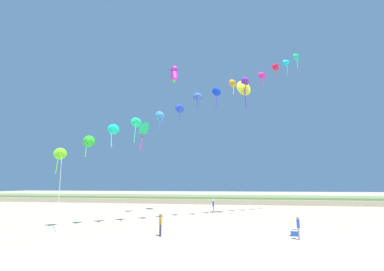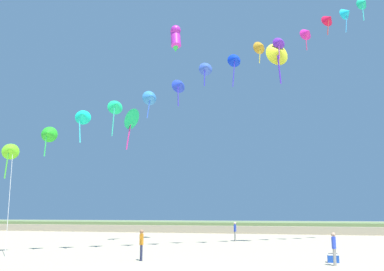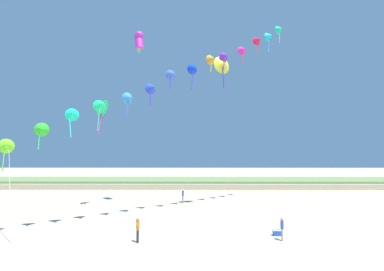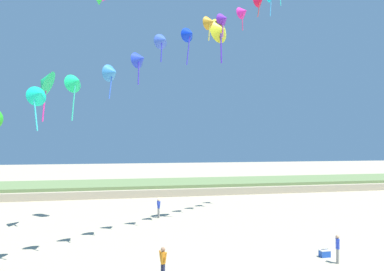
{
  "view_description": "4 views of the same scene",
  "coord_description": "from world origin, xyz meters",
  "px_view_note": "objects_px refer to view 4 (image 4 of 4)",
  "views": [
    {
      "loc": [
        2.9,
        -15.4,
        3.78
      ],
      "look_at": [
        -2.28,
        13.93,
        9.42
      ],
      "focal_mm": 24.0,
      "sensor_mm": 36.0,
      "label": 1
    },
    {
      "loc": [
        5.62,
        -17.16,
        2.48
      ],
      "look_at": [
        -2.35,
        12.22,
        8.32
      ],
      "focal_mm": 38.0,
      "sensor_mm": 36.0,
      "label": 2
    },
    {
      "loc": [
        0.94,
        -16.57,
        5.85
      ],
      "look_at": [
        0.73,
        9.36,
        7.53
      ],
      "focal_mm": 28.0,
      "sensor_mm": 36.0,
      "label": 3
    },
    {
      "loc": [
        -6.14,
        -15.54,
        6.57
      ],
      "look_at": [
        0.96,
        13.5,
        7.17
      ],
      "focal_mm": 38.0,
      "sensor_mm": 36.0,
      "label": 4
    }
  ],
  "objects_px": {
    "person_near_right": "(338,247)",
    "large_kite_mid_trail": "(221,30)",
    "person_mid_center": "(159,207)",
    "person_near_left": "(163,261)",
    "large_kite_high_solo": "(44,82)",
    "beach_cooler": "(325,253)"
  },
  "relations": [
    {
      "from": "person_near_left",
      "to": "person_near_right",
      "type": "height_order",
      "value": "person_near_left"
    },
    {
      "from": "person_near_left",
      "to": "large_kite_high_solo",
      "type": "height_order",
      "value": "large_kite_high_solo"
    },
    {
      "from": "person_near_left",
      "to": "person_mid_center",
      "type": "height_order",
      "value": "person_mid_center"
    },
    {
      "from": "person_near_right",
      "to": "large_kite_mid_trail",
      "type": "distance_m",
      "value": 19.65
    },
    {
      "from": "person_mid_center",
      "to": "person_near_left",
      "type": "bearing_deg",
      "value": -98.31
    },
    {
      "from": "person_mid_center",
      "to": "large_kite_mid_trail",
      "type": "relative_size",
      "value": 0.45
    },
    {
      "from": "person_near_left",
      "to": "person_near_right",
      "type": "distance_m",
      "value": 9.82
    },
    {
      "from": "person_mid_center",
      "to": "large_kite_high_solo",
      "type": "xyz_separation_m",
      "value": [
        -9.29,
        -3.07,
        10.26
      ]
    },
    {
      "from": "person_near_right",
      "to": "person_mid_center",
      "type": "xyz_separation_m",
      "value": [
        -7.41,
        15.8,
        0.08
      ]
    },
    {
      "from": "person_near_right",
      "to": "person_mid_center",
      "type": "relative_size",
      "value": 0.92
    },
    {
      "from": "person_mid_center",
      "to": "beach_cooler",
      "type": "distance_m",
      "value": 16.3
    },
    {
      "from": "person_near_left",
      "to": "person_near_right",
      "type": "relative_size",
      "value": 1.04
    },
    {
      "from": "person_near_right",
      "to": "person_mid_center",
      "type": "bearing_deg",
      "value": 115.13
    },
    {
      "from": "large_kite_mid_trail",
      "to": "large_kite_high_solo",
      "type": "relative_size",
      "value": 0.94
    },
    {
      "from": "large_kite_high_solo",
      "to": "beach_cooler",
      "type": "xyz_separation_m",
      "value": [
        16.71,
        -11.43,
        -11.03
      ]
    },
    {
      "from": "person_near_left",
      "to": "beach_cooler",
      "type": "xyz_separation_m",
      "value": [
        9.81,
        1.87,
        -0.72
      ]
    },
    {
      "from": "person_near_left",
      "to": "large_kite_high_solo",
      "type": "bearing_deg",
      "value": 117.42
    },
    {
      "from": "person_near_left",
      "to": "large_kite_high_solo",
      "type": "distance_m",
      "value": 18.18
    },
    {
      "from": "large_kite_mid_trail",
      "to": "beach_cooler",
      "type": "bearing_deg",
      "value": -75.82
    },
    {
      "from": "person_mid_center",
      "to": "large_kite_high_solo",
      "type": "bearing_deg",
      "value": -161.7
    },
    {
      "from": "person_near_left",
      "to": "person_mid_center",
      "type": "xyz_separation_m",
      "value": [
        2.39,
        16.36,
        0.05
      ]
    },
    {
      "from": "large_kite_mid_trail",
      "to": "beach_cooler",
      "type": "xyz_separation_m",
      "value": [
        2.76,
        -10.91,
        -15.83
      ]
    }
  ]
}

